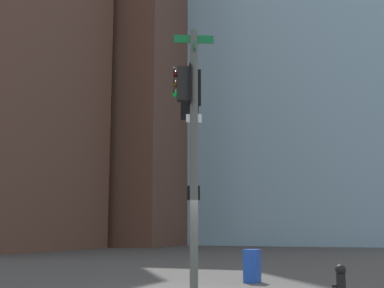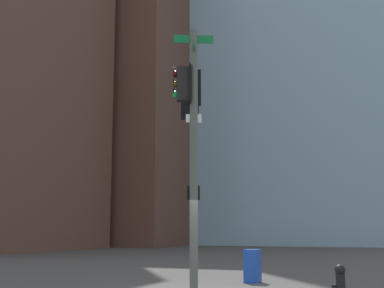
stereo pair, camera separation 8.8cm
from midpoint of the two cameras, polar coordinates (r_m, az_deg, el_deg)
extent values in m
cylinder|color=#4C514C|center=(14.99, 0.36, -1.35)|extent=(0.23, 0.23, 7.48)
cylinder|color=#4C514C|center=(17.40, -0.03, 7.01)|extent=(1.66, 3.44, 0.12)
cylinder|color=#4C514C|center=(16.13, 0.20, 6.66)|extent=(0.51, 0.98, 0.75)
cube|color=#0F6B33|center=(15.85, 0.34, 11.25)|extent=(1.08, 0.52, 0.24)
cube|color=#0F6B33|center=(15.75, 0.34, 10.23)|extent=(0.38, 0.77, 0.24)
cube|color=white|center=(15.18, 0.35, 2.78)|extent=(0.42, 0.21, 0.24)
cube|color=black|center=(16.45, 0.13, 5.94)|extent=(0.45, 0.45, 1.00)
cube|color=black|center=(16.27, 0.17, 6.12)|extent=(0.51, 0.26, 1.16)
sphere|color=#470A07|center=(16.73, 0.09, 6.75)|extent=(0.20, 0.20, 0.20)
cylinder|color=black|center=(16.82, 0.07, 6.98)|extent=(0.23, 0.13, 0.23)
sphere|color=#4C330A|center=(16.65, 0.09, 5.76)|extent=(0.20, 0.20, 0.20)
cylinder|color=black|center=(16.74, 0.07, 6.00)|extent=(0.23, 0.13, 0.23)
sphere|color=green|center=(16.58, 0.09, 4.76)|extent=(0.20, 0.20, 0.20)
cylinder|color=black|center=(16.66, 0.07, 5.00)|extent=(0.23, 0.13, 0.23)
cube|color=black|center=(17.46, -0.07, 5.05)|extent=(0.45, 0.45, 1.00)
cube|color=black|center=(17.27, -0.03, 5.21)|extent=(0.51, 0.26, 1.16)
sphere|color=red|center=(17.73, -0.10, 5.83)|extent=(0.20, 0.20, 0.20)
cylinder|color=black|center=(17.82, -0.11, 6.05)|extent=(0.23, 0.13, 0.23)
sphere|color=#4C330A|center=(17.65, -0.10, 4.89)|extent=(0.20, 0.20, 0.20)
cylinder|color=black|center=(17.74, -0.11, 5.12)|extent=(0.23, 0.13, 0.23)
sphere|color=#0A3819|center=(17.58, -0.10, 3.94)|extent=(0.20, 0.20, 0.20)
cylinder|color=black|center=(17.67, -0.11, 4.18)|extent=(0.23, 0.13, 0.23)
cube|color=black|center=(18.46, -0.24, 4.26)|extent=(0.45, 0.45, 1.00)
cube|color=black|center=(18.28, -0.21, 4.40)|extent=(0.51, 0.26, 1.16)
sphere|color=#470A07|center=(18.73, -0.27, 5.01)|extent=(0.20, 0.20, 0.20)
cylinder|color=black|center=(18.82, -0.28, 5.22)|extent=(0.23, 0.13, 0.23)
sphere|color=#F29E0C|center=(18.66, -0.27, 4.11)|extent=(0.20, 0.20, 0.20)
cylinder|color=black|center=(18.74, -0.28, 4.33)|extent=(0.23, 0.13, 0.23)
sphere|color=#0A3819|center=(18.59, -0.27, 3.21)|extent=(0.20, 0.20, 0.20)
cylinder|color=black|center=(18.68, -0.28, 3.44)|extent=(0.23, 0.13, 0.23)
cube|color=black|center=(15.41, -0.83, 6.46)|extent=(0.45, 0.45, 1.00)
cube|color=black|center=(15.41, -0.12, 6.45)|extent=(0.26, 0.51, 1.16)
sphere|color=#470A07|center=(15.48, -1.59, 7.54)|extent=(0.20, 0.20, 0.20)
cylinder|color=black|center=(15.51, -1.83, 7.86)|extent=(0.13, 0.23, 0.23)
sphere|color=#4C330A|center=(15.40, -1.60, 6.47)|extent=(0.20, 0.20, 0.20)
cylinder|color=black|center=(15.42, -1.84, 6.80)|extent=(0.13, 0.23, 0.23)
sphere|color=green|center=(15.32, -1.60, 5.39)|extent=(0.20, 0.20, 0.20)
cylinder|color=black|center=(15.34, -1.85, 5.72)|extent=(0.13, 0.23, 0.23)
cube|color=black|center=(15.15, 0.30, -5.31)|extent=(0.43, 0.38, 0.40)
cube|color=#EA5914|center=(15.28, 0.27, -5.35)|extent=(0.24, 0.12, 0.28)
cylinder|color=black|center=(13.42, 15.96, -14.69)|extent=(0.22, 0.22, 0.65)
sphere|color=black|center=(13.39, 15.88, -12.92)|extent=(0.26, 0.26, 0.26)
cylinder|color=black|center=(13.44, 15.26, -14.58)|extent=(0.10, 0.09, 0.09)
cube|color=#193FA5|center=(17.57, 6.69, -12.95)|extent=(0.46, 0.58, 1.05)
cube|color=brown|center=(63.25, -7.69, 5.50)|extent=(17.28, 16.86, 35.38)
cube|color=#8CB2C6|center=(76.13, 10.83, 13.56)|extent=(29.55, 30.90, 61.94)
camera|label=1|loc=(0.04, -89.84, -0.03)|focal=49.39mm
camera|label=2|loc=(0.04, 90.16, 0.03)|focal=49.39mm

